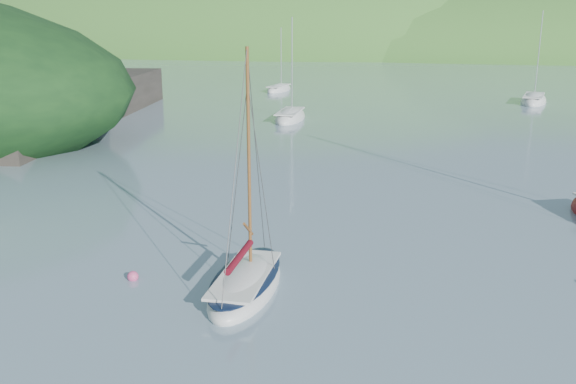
% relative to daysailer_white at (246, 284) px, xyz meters
% --- Properties ---
extents(ground, '(700.00, 700.00, 0.00)m').
position_rel_daysailer_white_xyz_m(ground, '(0.84, -4.15, -0.21)').
color(ground, slate).
rests_on(ground, ground).
extents(shoreline_hills, '(690.00, 135.00, 56.00)m').
position_rel_daysailer_white_xyz_m(shoreline_hills, '(-8.82, 168.28, -0.21)').
color(shoreline_hills, '#34772D').
rests_on(shoreline_hills, ground).
extents(daysailer_white, '(2.49, 6.04, 9.12)m').
position_rel_daysailer_white_xyz_m(daysailer_white, '(0.00, 0.00, 0.00)').
color(daysailer_white, white).
rests_on(daysailer_white, ground).
extents(distant_sloop_a, '(2.89, 7.18, 10.06)m').
position_rel_daysailer_white_xyz_m(distant_sloop_a, '(-8.09, 37.20, -0.04)').
color(distant_sloop_a, white).
rests_on(distant_sloop_a, ground).
extents(distant_sloop_b, '(3.78, 7.82, 10.70)m').
position_rel_daysailer_white_xyz_m(distant_sloop_b, '(14.97, 55.33, -0.03)').
color(distant_sloop_b, white).
rests_on(distant_sloop_b, ground).
extents(distant_sloop_c, '(2.75, 6.18, 8.54)m').
position_rel_daysailer_white_xyz_m(distant_sloop_c, '(-15.21, 58.83, -0.05)').
color(distant_sloop_c, white).
rests_on(distant_sloop_c, ground).
extents(mooring_buoys, '(16.89, 9.70, 0.44)m').
position_rel_daysailer_white_xyz_m(mooring_buoys, '(4.35, -1.31, -0.09)').
color(mooring_buoys, yellow).
rests_on(mooring_buoys, ground).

